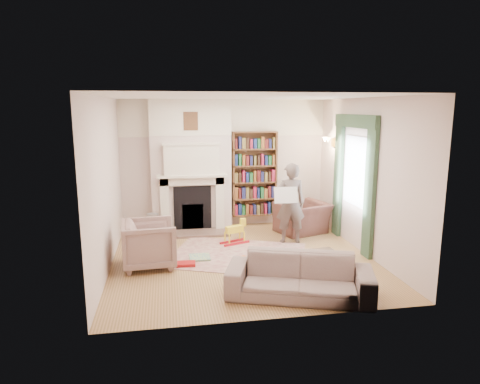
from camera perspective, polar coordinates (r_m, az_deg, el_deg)
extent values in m
plane|color=brown|center=(7.67, 0.32, -8.82)|extent=(4.50, 4.50, 0.00)
plane|color=white|center=(7.21, 0.35, 12.59)|extent=(4.50, 4.50, 0.00)
plane|color=beige|center=(9.51, -2.08, 3.78)|extent=(4.50, 0.00, 4.50)
plane|color=beige|center=(5.16, 4.78, -2.58)|extent=(4.50, 0.00, 4.50)
plane|color=beige|center=(7.26, -17.42, 0.97)|extent=(0.00, 4.50, 4.50)
plane|color=beige|center=(8.02, 16.38, 1.95)|extent=(0.00, 4.50, 4.50)
cube|color=beige|center=(9.26, -6.54, 3.52)|extent=(1.70, 0.35, 2.80)
cube|color=silver|center=(9.01, -6.40, 2.15)|extent=(1.47, 0.24, 0.05)
cube|color=black|center=(9.24, -6.34, -2.18)|extent=(0.80, 0.06, 0.96)
cube|color=silver|center=(8.98, -6.45, 4.28)|extent=(1.15, 0.18, 0.62)
cube|color=brown|center=(9.52, 1.92, 2.43)|extent=(1.00, 0.24, 1.85)
cube|color=silver|center=(8.36, 15.11, 2.73)|extent=(0.02, 0.90, 1.30)
cube|color=#294129|center=(7.76, 16.94, 0.13)|extent=(0.07, 0.32, 2.40)
cube|color=#294129|center=(9.01, 12.96, 1.81)|extent=(0.07, 0.32, 2.40)
cube|color=#294129|center=(8.26, 15.15, 9.11)|extent=(0.09, 1.70, 0.24)
cube|color=beige|center=(7.81, -0.36, -8.39)|extent=(2.84, 2.53, 0.01)
imported|color=#462725|center=(9.18, 8.28, -3.43)|extent=(1.22, 1.14, 0.65)
imported|color=gray|center=(7.34, -12.01, -6.77)|extent=(0.93, 0.91, 0.79)
imported|color=gray|center=(6.17, 7.92, -11.11)|extent=(2.17, 1.41, 0.59)
imported|color=#564944|center=(8.38, 6.72, -1.51)|extent=(0.60, 0.42, 1.58)
cube|color=silver|center=(8.11, 6.14, -0.41)|extent=(0.45, 0.16, 0.30)
cylinder|color=#9A9DA1|center=(8.76, -11.53, -4.61)|extent=(0.28, 0.28, 0.55)
cube|color=#D3DE4E|center=(7.67, -5.41, -8.66)|extent=(0.36, 0.36, 0.03)
cube|color=#9D1213|center=(7.36, -7.22, -9.49)|extent=(0.33, 0.23, 0.05)
cube|color=red|center=(7.36, 2.47, -9.56)|extent=(0.29, 0.27, 0.02)
cube|color=red|center=(7.24, 1.96, -9.91)|extent=(0.28, 0.30, 0.02)
cube|color=red|center=(7.60, 0.18, -8.85)|extent=(0.30, 0.27, 0.02)
cube|color=red|center=(7.43, 3.19, -9.35)|extent=(0.25, 0.19, 0.02)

